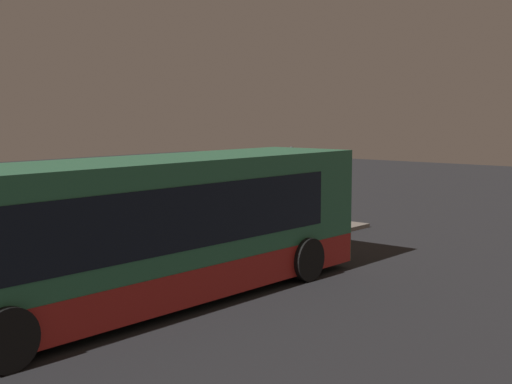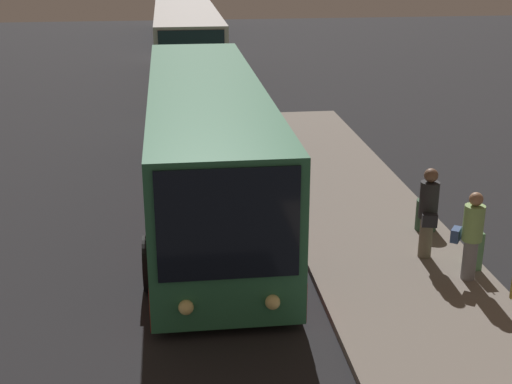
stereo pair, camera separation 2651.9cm
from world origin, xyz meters
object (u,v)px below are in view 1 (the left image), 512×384
object	(u,v)px
suitcase	(140,231)
passenger_waiting	(158,212)
trash_bin	(92,243)
sign_post	(292,176)
bus_lead	(136,235)
passenger_boarding	(142,214)

from	to	relation	value
suitcase	passenger_waiting	bearing A→B (deg)	-33.24
passenger_waiting	trash_bin	size ratio (longest dim) A/B	2.54
passenger_waiting	sign_post	size ratio (longest dim) A/B	0.63
bus_lead	sign_post	xyz separation A→B (m)	(9.18, 3.19, 0.35)
bus_lead	trash_bin	world-z (taller)	bus_lead
sign_post	trash_bin	distance (m)	7.16
bus_lead	suitcase	bearing A→B (deg)	48.78
passenger_boarding	trash_bin	world-z (taller)	passenger_boarding
sign_post	trash_bin	world-z (taller)	sign_post
passenger_waiting	sign_post	xyz separation A→B (m)	(4.64, -1.23, 0.79)
suitcase	trash_bin	world-z (taller)	suitcase
passenger_waiting	suitcase	size ratio (longest dim) A/B	1.69
passenger_boarding	sign_post	size ratio (longest dim) A/B	0.68
passenger_waiting	sign_post	bearing A→B (deg)	-160.11
suitcase	sign_post	bearing A→B (deg)	-16.58
suitcase	sign_post	xyz separation A→B (m)	(5.07, -1.51, 1.31)
bus_lead	trash_bin	size ratio (longest dim) A/B	18.09
suitcase	trash_bin	distance (m)	1.86
bus_lead	passenger_waiting	bearing A→B (deg)	44.20
passenger_boarding	passenger_waiting	size ratio (longest dim) A/B	1.08
passenger_boarding	trash_bin	distance (m)	1.54
passenger_boarding	sign_post	xyz separation A→B (m)	(5.61, -0.78, 0.71)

